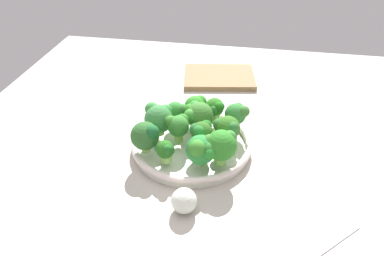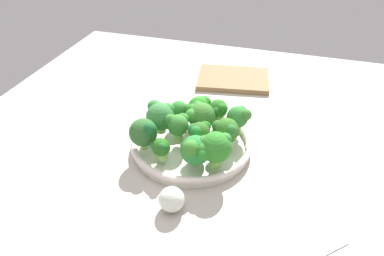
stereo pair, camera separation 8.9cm
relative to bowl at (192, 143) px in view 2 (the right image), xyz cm
name	(u,v)px [view 2 (the right image)]	position (x,y,z in cm)	size (l,w,h in cm)	color
ground_plane	(205,156)	(-3.46, 0.38, -2.75)	(130.00, 130.00, 2.50)	#B5AEA2
bowl	(192,143)	(0.00, 0.00, 0.00)	(28.77, 28.77, 2.94)	silver
broccoli_floret_0	(180,110)	(5.09, -6.28, 4.75)	(5.41, 4.52, 5.64)	#8FCF74
broccoli_floret_1	(178,124)	(3.09, 1.15, 5.71)	(5.70, 5.59, 6.66)	#85BC53
broccoli_floret_2	(200,116)	(-0.70, -4.26, 5.31)	(7.39, 6.69, 7.15)	#83C357
broccoli_floret_3	(226,130)	(-8.18, 0.21, 5.60)	(6.30, 5.88, 7.05)	#82BD50
broccoli_floret_4	(219,110)	(-4.44, -7.78, 5.57)	(4.94, 5.26, 6.67)	#8BC163
broccoli_floret_5	(199,133)	(-2.64, 3.08, 5.73)	(5.20, 5.77, 6.73)	#84C25F
broccoli_floret_6	(160,115)	(8.14, -0.88, 5.88)	(6.98, 6.79, 7.65)	#90C062
broccoli_floret_7	(144,132)	(9.10, 6.64, 5.86)	(6.73, 6.43, 7.53)	#8EC65A
broccoli_floret_8	(161,148)	(4.22, 9.27, 4.34)	(4.37, 4.23, 5.10)	#86BB5B
broccoli_floret_9	(215,147)	(-7.47, 8.00, 6.36)	(7.44, 6.69, 8.28)	#7CC451
broccoli_floret_10	(197,151)	(-3.87, 9.25, 5.53)	(6.74, 6.84, 7.21)	#76B550
broccoli_floret_11	(200,107)	(0.44, -8.04, 5.41)	(5.48, 6.37, 6.62)	#7AB652
broccoli_floret_12	(239,116)	(-9.84, -5.85, 5.87)	(5.99, 5.67, 7.04)	#93CB5A
cutting_board	(233,79)	(-2.36, -37.17, -0.70)	(22.04, 16.16, 1.60)	olive
garlic_bulb	(172,199)	(-1.90, 20.11, 1.07)	(5.15, 5.15, 5.15)	silver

